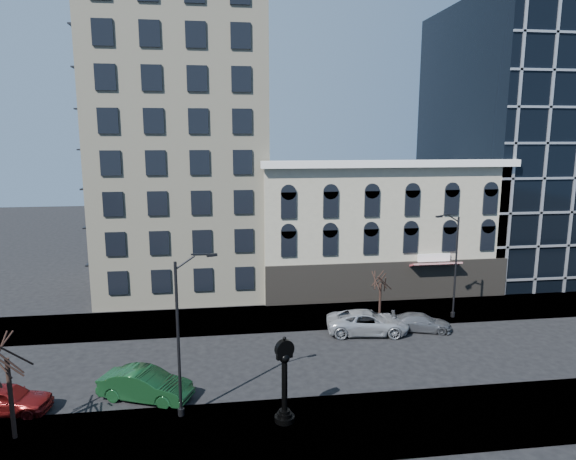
{
  "coord_description": "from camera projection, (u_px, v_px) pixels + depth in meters",
  "views": [
    {
      "loc": [
        -2.85,
        -31.2,
        14.59
      ],
      "look_at": [
        2.0,
        4.0,
        8.0
      ],
      "focal_mm": 32.0,
      "sensor_mm": 36.0,
      "label": 1
    }
  ],
  "objects": [
    {
      "name": "street_lamp_near",
      "position": [
        189.0,
        292.0,
        25.96
      ],
      "size": [
        2.2,
        0.92,
        8.78
      ],
      "rotation": [
        0.0,
        0.0,
        0.31
      ],
      "color": "black",
      "rests_on": "sidewalk_near"
    },
    {
      "name": "bare_tree_far",
      "position": [
        381.0,
        277.0,
        41.38
      ],
      "size": [
        2.48,
        2.48,
        4.25
      ],
      "color": "black",
      "rests_on": "sidewalk_far"
    },
    {
      "name": "cream_tower",
      "position": [
        179.0,
        83.0,
        47.48
      ],
      "size": [
        15.9,
        15.4,
        42.5
      ],
      "color": "beige",
      "rests_on": "ground"
    },
    {
      "name": "street_clock",
      "position": [
        285.0,
        383.0,
        25.98
      ],
      "size": [
        1.04,
        1.04,
        4.59
      ],
      "rotation": [
        0.0,
        0.0,
        0.36
      ],
      "color": "black",
      "rests_on": "sidewalk_near"
    },
    {
      "name": "car_near_a",
      "position": [
        6.0,
        399.0,
        27.19
      ],
      "size": [
        4.87,
        2.46,
        1.59
      ],
      "primitive_type": "imported",
      "rotation": [
        0.0,
        0.0,
        1.44
      ],
      "color": "maroon",
      "rests_on": "ground"
    },
    {
      "name": "car_far_a",
      "position": [
        368.0,
        322.0,
        38.22
      ],
      "size": [
        6.41,
        3.57,
        1.7
      ],
      "primitive_type": "imported",
      "rotation": [
        0.0,
        0.0,
        1.44
      ],
      "color": "#A5A8AD",
      "rests_on": "ground"
    },
    {
      "name": "glass_office",
      "position": [
        541.0,
        141.0,
        55.53
      ],
      "size": [
        20.0,
        20.15,
        28.0
      ],
      "color": "black",
      "rests_on": "ground"
    },
    {
      "name": "street_lamp_far",
      "position": [
        451.0,
        238.0,
        40.03
      ],
      "size": [
        2.2,
        0.8,
        8.66
      ],
      "rotation": [
        0.0,
        0.0,
        3.4
      ],
      "color": "black",
      "rests_on": "sidewalk_far"
    },
    {
      "name": "sidewalk_near",
      "position": [
        281.0,
        430.0,
        25.63
      ],
      "size": [
        160.0,
        6.0,
        0.12
      ],
      "primitive_type": "cube",
      "color": "gray",
      "rests_on": "ground"
    },
    {
      "name": "sidewalk_far",
      "position": [
        257.0,
        319.0,
        41.21
      ],
      "size": [
        160.0,
        6.0,
        0.12
      ],
      "primitive_type": "cube",
      "color": "gray",
      "rests_on": "ground"
    },
    {
      "name": "car_near_b",
      "position": [
        146.0,
        385.0,
        28.64
      ],
      "size": [
        5.51,
        3.63,
        1.72
      ],
      "primitive_type": "imported",
      "rotation": [
        0.0,
        0.0,
        1.19
      ],
      "color": "#143F1E",
      "rests_on": "ground"
    },
    {
      "name": "car_far_b",
      "position": [
        421.0,
        322.0,
        38.78
      ],
      "size": [
        4.79,
        2.97,
        1.29
      ],
      "primitive_type": "imported",
      "rotation": [
        0.0,
        0.0,
        1.29
      ],
      "color": "#595B60",
      "rests_on": "ground"
    },
    {
      "name": "ground",
      "position": [
        266.0,
        362.0,
        33.43
      ],
      "size": [
        160.0,
        160.0,
        0.0
      ],
      "primitive_type": "plane",
      "color": "black",
      "rests_on": "ground"
    },
    {
      "name": "victorian_row",
      "position": [
        374.0,
        226.0,
        49.43
      ],
      "size": [
        22.6,
        11.19,
        12.5
      ],
      "color": "#A59F88",
      "rests_on": "ground"
    },
    {
      "name": "bare_tree_near",
      "position": [
        5.0,
        341.0,
        23.99
      ],
      "size": [
        3.85,
        3.85,
        6.6
      ],
      "color": "black",
      "rests_on": "sidewalk_near"
    }
  ]
}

